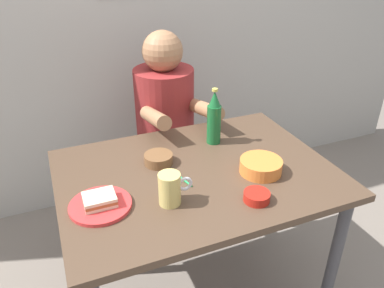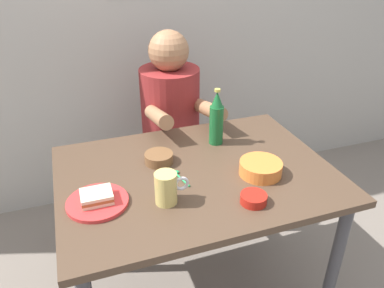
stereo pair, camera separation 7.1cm
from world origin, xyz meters
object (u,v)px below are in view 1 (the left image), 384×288
at_px(sandwich, 100,200).
at_px(condiment_bowl_brown, 159,158).
at_px(stool, 167,170).
at_px(person_seated, 165,106).
at_px(dining_table, 197,190).
at_px(plate_orange, 100,205).
at_px(beer_bottle, 214,119).
at_px(beer_mug, 170,189).

height_order(sandwich, condiment_bowl_brown, sandwich).
height_order(stool, person_seated, person_seated).
bearing_deg(dining_table, plate_orange, -168.20).
xyz_separation_m(plate_orange, beer_bottle, (0.57, 0.28, 0.11)).
xyz_separation_m(sandwich, beer_mug, (0.24, -0.07, 0.03)).
bearing_deg(beer_bottle, person_seated, 102.20).
bearing_deg(beer_bottle, stool, 101.89).
height_order(stool, beer_mug, beer_mug).
distance_m(plate_orange, beer_mug, 0.25).
relative_size(person_seated, sandwich, 6.54).
height_order(dining_table, condiment_bowl_brown, condiment_bowl_brown).
bearing_deg(person_seated, sandwich, -124.26).
bearing_deg(condiment_bowl_brown, person_seated, 68.30).
distance_m(plate_orange, beer_bottle, 0.65).
relative_size(dining_table, stool, 2.44).
distance_m(dining_table, beer_bottle, 0.33).
bearing_deg(beer_mug, stool, 72.86).
relative_size(stool, beer_mug, 3.57).
bearing_deg(sandwich, condiment_bowl_brown, 35.72).
xyz_separation_m(person_seated, sandwich, (-0.48, -0.70, 0.01)).
bearing_deg(sandwich, person_seated, 55.74).
bearing_deg(person_seated, stool, 90.00).
xyz_separation_m(dining_table, person_seated, (0.08, 0.62, 0.12)).
xyz_separation_m(stool, sandwich, (-0.48, -0.71, 0.42)).
distance_m(plate_orange, sandwich, 0.02).
distance_m(sandwich, condiment_bowl_brown, 0.34).
bearing_deg(sandwich, beer_bottle, 26.28).
bearing_deg(person_seated, beer_mug, -107.38).
relative_size(sandwich, beer_mug, 0.87).
bearing_deg(condiment_bowl_brown, plate_orange, -144.28).
bearing_deg(stool, person_seated, -90.00).
distance_m(dining_table, sandwich, 0.43).
relative_size(dining_table, condiment_bowl_brown, 9.17).
height_order(dining_table, beer_bottle, beer_bottle).
distance_m(sandwich, beer_mug, 0.25).
relative_size(dining_table, person_seated, 1.53).
distance_m(beer_mug, condiment_bowl_brown, 0.28).
relative_size(plate_orange, sandwich, 2.00).
bearing_deg(dining_table, beer_bottle, 49.72).
bearing_deg(condiment_bowl_brown, stool, 68.73).
bearing_deg(dining_table, beer_mug, -137.15).
xyz_separation_m(stool, plate_orange, (-0.48, -0.71, 0.40)).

